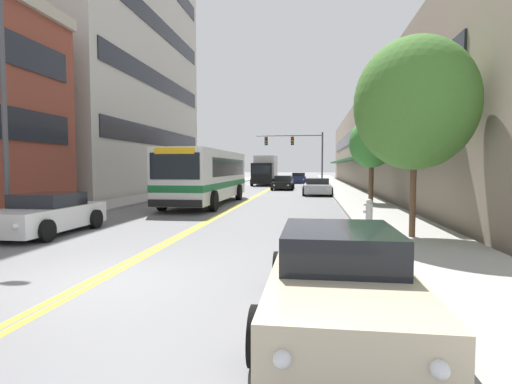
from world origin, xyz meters
The scene contains 19 objects.
ground_plane centered at (0.00, 37.00, 0.00)m, with size 240.00×240.00×0.00m, color slate.
sidewalk_left centered at (-6.92, 37.00, 0.06)m, with size 2.85×106.00×0.13m.
sidewalk_right centered at (6.92, 37.00, 0.06)m, with size 2.85×106.00×0.13m.
centre_line centered at (0.00, 37.00, 0.00)m, with size 0.34×106.00×0.01m.
office_tower_left centered at (-14.59, 25.69, 13.76)m, with size 12.08×21.57×27.52m.
storefront_row_right centered at (12.58, 37.00, 4.51)m, with size 9.10×68.00×9.02m.
city_bus centered at (-1.90, 15.49, 1.70)m, with size 2.84×11.00×2.99m.
car_slate_blue_parked_left_near centered at (-4.42, 29.02, 0.61)m, with size 2.10×4.51×1.27m.
car_white_parked_left_mid centered at (-4.31, 4.77, 0.61)m, with size 2.07×4.29×1.28m.
car_champagne_parked_right_foreground centered at (4.33, -1.23, 0.59)m, with size 2.04×4.52×1.26m.
car_silver_parked_right_mid centered at (4.44, 23.94, 0.60)m, with size 2.20×4.72×1.26m.
car_navy_moving_lead centered at (2.37, 45.89, 0.63)m, with size 2.16×4.58×1.37m.
car_black_moving_second centered at (1.35, 30.84, 0.60)m, with size 2.04×4.64×1.30m.
box_truck centered at (-1.40, 40.09, 1.72)m, with size 2.65×7.14×3.43m.
traffic_signal_mast centered at (2.52, 38.64, 4.34)m, with size 7.53×0.38×6.00m.
street_lamp_left_near centered at (-4.93, 4.37, 4.93)m, with size 2.68×0.28×8.26m.
street_tree_right_near centered at (6.80, 5.04, 3.86)m, with size 3.35×3.35×5.58m.
street_tree_right_mid centered at (7.28, 16.22, 3.42)m, with size 2.49×2.49×4.68m.
fire_hydrant centered at (5.95, 7.43, 0.57)m, with size 0.32×0.24×0.88m.
Camera 1 is at (3.93, -6.69, 2.10)m, focal length 28.00 mm.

